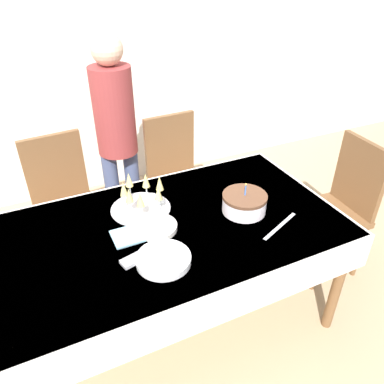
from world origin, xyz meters
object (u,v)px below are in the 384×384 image
object	(u,v)px
champagne_tray	(141,196)
plate_stack_main	(164,259)
dining_chair_far_right	(177,173)
person_standing	(116,128)
dining_chair_far_left	(64,199)
birthday_cake	(244,203)
dining_chair_right_end	(340,203)
plate_stack_dessert	(157,227)

from	to	relation	value
champagne_tray	plate_stack_main	distance (m)	0.47
dining_chair_far_right	person_standing	xyz separation A→B (m)	(-0.40, 0.12, 0.40)
dining_chair_far_left	plate_stack_main	world-z (taller)	dining_chair_far_left
dining_chair_far_right	birthday_cake	bearing A→B (deg)	-87.77
person_standing	dining_chair_right_end	bearing A→B (deg)	-37.54
person_standing	birthday_cake	bearing A→B (deg)	-66.53
person_standing	dining_chair_far_left	bearing A→B (deg)	-165.31
dining_chair_far_left	plate_stack_main	xyz separation A→B (m)	(0.32, -1.08, 0.22)
plate_stack_main	plate_stack_dessert	size ratio (longest dim) A/B	1.20
plate_stack_main	person_standing	bearing A→B (deg)	84.00
dining_chair_right_end	dining_chair_far_left	bearing A→B (deg)	153.45
dining_chair_far_left	dining_chair_right_end	distance (m)	1.89
birthday_cake	champagne_tray	world-z (taller)	same
birthday_cake	champagne_tray	size ratio (longest dim) A/B	0.74
plate_stack_main	champagne_tray	bearing A→B (deg)	83.87
plate_stack_main	plate_stack_dessert	world-z (taller)	plate_stack_main
birthday_cake	dining_chair_right_end	bearing A→B (deg)	2.90
dining_chair_far_left	person_standing	bearing A→B (deg)	14.69
plate_stack_main	person_standing	xyz separation A→B (m)	(0.13, 1.20, 0.18)
dining_chair_right_end	birthday_cake	xyz separation A→B (m)	(-0.81, -0.04, 0.26)
plate_stack_main	dining_chair_far_left	bearing A→B (deg)	106.25
dining_chair_far_right	birthday_cake	size ratio (longest dim) A/B	3.92
dining_chair_far_right	dining_chair_right_end	world-z (taller)	same
dining_chair_right_end	plate_stack_dessert	world-z (taller)	dining_chair_right_end
dining_chair_right_end	birthday_cake	distance (m)	0.86
birthday_cake	dining_chair_far_right	bearing A→B (deg)	92.23
dining_chair_far_right	dining_chair_far_left	bearing A→B (deg)	-179.98
dining_chair_far_right	plate_stack_dessert	bearing A→B (deg)	-119.27
dining_chair_far_left	plate_stack_dessert	xyz separation A→B (m)	(0.37, -0.83, 0.22)
dining_chair_far_right	champagne_tray	bearing A→B (deg)	-127.45
dining_chair_far_left	plate_stack_dessert	bearing A→B (deg)	-65.83
dining_chair_right_end	plate_stack_main	xyz separation A→B (m)	(-1.38, -0.24, 0.22)
dining_chair_far_left	champagne_tray	xyz separation A→B (m)	(0.36, -0.62, 0.29)
dining_chair_right_end	plate_stack_dessert	bearing A→B (deg)	179.50
dining_chair_far_right	plate_stack_dessert	world-z (taller)	dining_chair_far_right
champagne_tray	plate_stack_main	size ratio (longest dim) A/B	1.30
plate_stack_dessert	person_standing	distance (m)	0.97
dining_chair_right_end	person_standing	xyz separation A→B (m)	(-1.25, 0.96, 0.40)
birthday_cake	plate_stack_dessert	distance (m)	0.51
champagne_tray	person_standing	size ratio (longest dim) A/B	0.21
champagne_tray	person_standing	distance (m)	0.75
plate_stack_main	dining_chair_right_end	bearing A→B (deg)	9.75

